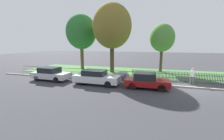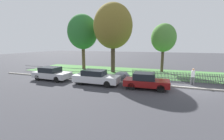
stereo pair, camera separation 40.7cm
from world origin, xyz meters
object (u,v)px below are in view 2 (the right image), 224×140
at_px(parked_car_silver_hatchback, 52,73).
at_px(tree_behind_motorcycle, 113,26).
at_px(parked_car_black_saloon, 96,77).
at_px(covered_motorcycle, 122,75).
at_px(parked_car_navy_estate, 146,81).
at_px(tree_nearest_kerb, 83,32).
at_px(pedestrian_near_fence, 193,76).
at_px(tree_mid_park, 164,38).

xyz_separation_m(parked_car_silver_hatchback, tree_behind_motorcycle, (4.87, 6.58, 5.46)).
relative_size(parked_car_black_saloon, covered_motorcycle, 2.45).
height_order(parked_car_navy_estate, tree_behind_motorcycle, tree_behind_motorcycle).
height_order(tree_nearest_kerb, tree_behind_motorcycle, tree_behind_motorcycle).
bearing_deg(tree_nearest_kerb, parked_car_navy_estate, -37.21).
distance_m(parked_car_black_saloon, pedestrian_near_fence, 9.21).
distance_m(tree_mid_park, pedestrian_near_fence, 7.78).
height_order(parked_car_silver_hatchback, pedestrian_near_fence, pedestrian_near_fence).
xyz_separation_m(parked_car_silver_hatchback, tree_mid_park, (11.34, 8.74, 3.93)).
bearing_deg(tree_nearest_kerb, tree_behind_motorcycle, -13.54).
height_order(tree_nearest_kerb, pedestrian_near_fence, tree_nearest_kerb).
bearing_deg(parked_car_silver_hatchback, pedestrian_near_fence, 12.00).
bearing_deg(tree_nearest_kerb, parked_car_silver_hatchback, -86.97).
distance_m(parked_car_silver_hatchback, pedestrian_near_fence, 14.36).
bearing_deg(tree_behind_motorcycle, parked_car_silver_hatchback, -126.50).
relative_size(parked_car_silver_hatchback, tree_mid_park, 0.63).
distance_m(covered_motorcycle, tree_behind_motorcycle, 7.79).
relative_size(parked_car_silver_hatchback, tree_nearest_kerb, 0.50).
relative_size(parked_car_navy_estate, tree_nearest_kerb, 0.47).
bearing_deg(covered_motorcycle, tree_mid_park, 65.25).
bearing_deg(tree_mid_park, pedestrian_near_fence, -65.81).
distance_m(parked_car_silver_hatchback, tree_behind_motorcycle, 9.83).
xyz_separation_m(covered_motorcycle, tree_mid_park, (3.87, 6.98, 4.01)).
bearing_deg(parked_car_navy_estate, tree_nearest_kerb, 140.91).
bearing_deg(parked_car_navy_estate, parked_car_black_saloon, 179.04).
height_order(parked_car_navy_estate, covered_motorcycle, parked_car_navy_estate).
bearing_deg(tree_mid_park, parked_car_silver_hatchback, -142.39).
distance_m(tree_behind_motorcycle, pedestrian_near_fence, 11.41).
bearing_deg(pedestrian_near_fence, parked_car_navy_estate, -142.94).
xyz_separation_m(parked_car_black_saloon, covered_motorcycle, (2.15, 1.91, -0.08)).
height_order(parked_car_silver_hatchback, tree_behind_motorcycle, tree_behind_motorcycle).
relative_size(parked_car_navy_estate, tree_mid_park, 0.59).
distance_m(parked_car_navy_estate, tree_nearest_kerb, 14.01).
xyz_separation_m(parked_car_navy_estate, pedestrian_near_fence, (4.11, 2.60, 0.21)).
bearing_deg(parked_car_navy_estate, tree_behind_motorcycle, 125.92).
distance_m(parked_car_silver_hatchback, parked_car_navy_estate, 10.03).
bearing_deg(tree_behind_motorcycle, pedestrian_near_fence, -23.66).
bearing_deg(tree_mid_park, covered_motorcycle, -118.97).
xyz_separation_m(parked_car_silver_hatchback, parked_car_black_saloon, (5.32, -0.16, 0.00)).
xyz_separation_m(parked_car_silver_hatchback, covered_motorcycle, (7.48, 1.75, -0.08)).
height_order(parked_car_silver_hatchback, tree_nearest_kerb, tree_nearest_kerb).
relative_size(parked_car_silver_hatchback, parked_car_black_saloon, 0.93).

